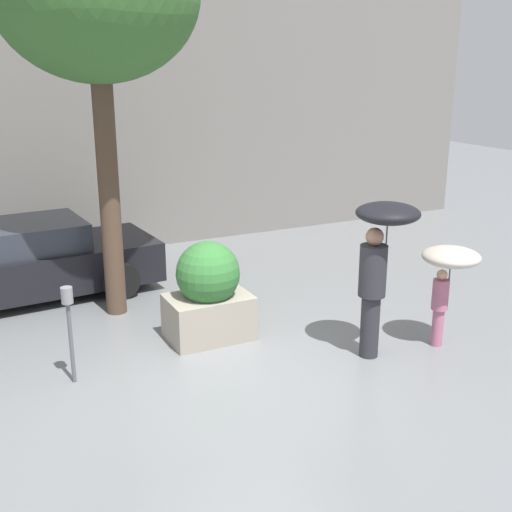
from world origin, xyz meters
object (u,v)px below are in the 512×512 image
Objects in this scene: person_adult at (380,248)px; planter_box at (208,293)px; parking_meter at (69,315)px; person_child at (449,266)px; parked_car_near at (24,263)px.

planter_box is at bearing 154.05° from person_adult.
person_adult reaches higher than parking_meter.
person_child is at bearing -14.03° from parking_meter.
planter_box is 0.32× the size of parked_car_near.
person_adult is 5.91m from parked_car_near.
parked_car_near reaches higher than parking_meter.
planter_box is at bearing 174.90° from person_child.
parked_car_near is (-2.08, 2.88, -0.08)m from planter_box.
planter_box is 3.56m from parked_car_near.
person_child is (2.79, -1.67, 0.47)m from planter_box.
planter_box is 1.15× the size of parking_meter.
parking_meter is (-4.78, 1.19, -0.26)m from person_child.
person_child is (1.03, -0.16, -0.34)m from person_adult.
person_adult reaches higher than person_child.
parking_meter is (-1.99, -0.48, 0.21)m from planter_box.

